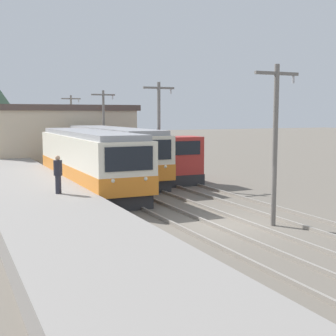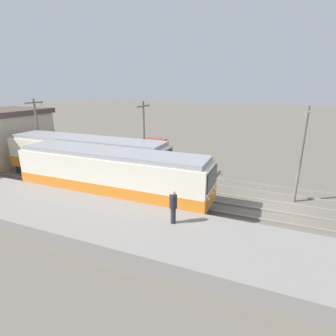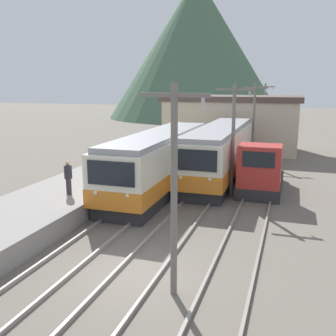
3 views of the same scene
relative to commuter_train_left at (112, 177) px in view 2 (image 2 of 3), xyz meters
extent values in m
plane|color=#665E54|center=(2.60, -10.45, -1.61)|extent=(200.00, 200.00, 0.00)
cube|color=gray|center=(-3.65, -10.45, -1.17)|extent=(4.50, 54.00, 0.88)
cube|color=gray|center=(-0.72, -10.45, -1.54)|extent=(0.10, 60.00, 0.14)
cube|color=gray|center=(0.72, -10.45, -1.54)|extent=(0.10, 60.00, 0.14)
cube|color=gray|center=(2.08, -10.45, -1.54)|extent=(0.10, 60.00, 0.14)
cube|color=gray|center=(3.52, -10.45, -1.54)|extent=(0.10, 60.00, 0.14)
cube|color=gray|center=(5.08, -10.45, -1.54)|extent=(0.10, 60.00, 0.14)
cube|color=gray|center=(6.52, -10.45, -1.54)|extent=(0.10, 60.00, 0.14)
cube|color=#28282B|center=(0.00, 0.01, -1.26)|extent=(2.58, 12.75, 0.70)
cube|color=silver|center=(0.00, 0.01, 0.32)|extent=(2.80, 13.28, 2.46)
cube|color=orange|center=(0.00, 0.01, -0.46)|extent=(2.84, 13.32, 0.89)
cube|color=black|center=(0.00, -6.66, 0.81)|extent=(2.24, 0.06, 1.08)
sphere|color=silver|center=(-0.77, -6.67, -0.12)|extent=(0.18, 0.18, 0.18)
sphere|color=silver|center=(0.77, -6.67, -0.12)|extent=(0.18, 0.18, 0.18)
cube|color=#939399|center=(0.00, 0.01, 1.69)|extent=(2.46, 12.75, 0.28)
cube|color=#28282B|center=(2.80, 4.36, -1.26)|extent=(2.58, 13.50, 0.70)
cube|color=silver|center=(2.80, 4.36, 0.34)|extent=(2.80, 14.07, 2.49)
cube|color=orange|center=(2.80, 4.36, -0.46)|extent=(2.84, 14.11, 0.89)
cube|color=black|center=(2.80, -2.70, 0.83)|extent=(2.24, 0.06, 1.09)
sphere|color=silver|center=(2.03, -2.71, -0.11)|extent=(0.18, 0.18, 0.18)
sphere|color=silver|center=(3.57, -2.71, -0.11)|extent=(0.18, 0.18, 0.18)
cube|color=#939399|center=(2.80, 4.36, 1.72)|extent=(2.46, 13.50, 0.28)
cube|color=#28282B|center=(5.80, 1.77, -1.26)|extent=(2.40, 5.69, 0.70)
cube|color=#B22D28|center=(5.80, -0.17, 0.24)|extent=(2.28, 1.82, 2.30)
cube|color=black|center=(5.80, -1.10, 0.75)|extent=(1.68, 0.04, 0.83)
cube|color=#B22D28|center=(5.80, 2.68, -0.21)|extent=(1.92, 3.77, 1.40)
cylinder|color=black|center=(5.80, 2.68, 0.74)|extent=(0.16, 0.16, 0.50)
cylinder|color=slate|center=(4.30, -11.33, 1.53)|extent=(0.20, 0.20, 6.28)
cube|color=slate|center=(4.30, -11.33, 4.33)|extent=(2.00, 0.12, 0.12)
cylinder|color=#B2B2B7|center=(5.10, -11.33, 4.13)|extent=(0.10, 0.10, 0.30)
cylinder|color=slate|center=(4.30, -0.18, 1.53)|extent=(0.20, 0.20, 6.28)
cube|color=slate|center=(4.30, -0.18, 4.33)|extent=(2.00, 0.12, 0.12)
cylinder|color=#B2B2B7|center=(5.10, -0.18, 4.13)|extent=(0.10, 0.10, 0.30)
cylinder|color=slate|center=(4.30, 10.97, 1.53)|extent=(0.20, 0.20, 6.28)
cube|color=slate|center=(4.30, 10.97, 4.33)|extent=(2.00, 0.12, 0.12)
cylinder|color=#B2B2B7|center=(5.10, 10.97, 4.13)|extent=(0.10, 0.10, 0.30)
cylinder|color=#282833|center=(-2.90, -5.44, -0.31)|extent=(0.26, 0.26, 0.82)
cylinder|color=#23232D|center=(-2.90, -5.44, 0.43)|extent=(0.38, 0.38, 0.67)
sphere|color=tan|center=(-2.90, -5.44, 0.87)|extent=(0.22, 0.22, 0.22)
camera|label=1|loc=(-7.13, -26.00, 2.80)|focal=50.00mm
camera|label=2|loc=(-13.75, -9.59, 5.81)|focal=28.00mm
camera|label=3|loc=(7.45, -21.71, 4.62)|focal=42.00mm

